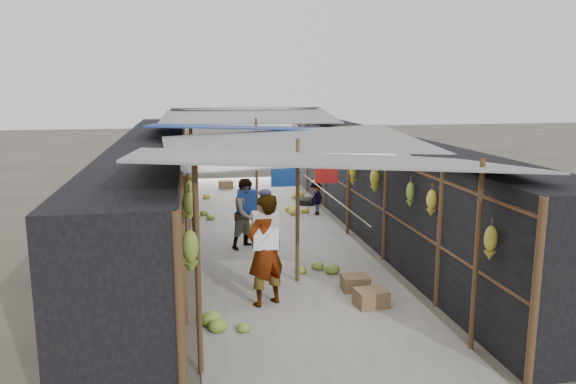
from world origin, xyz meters
TOP-DOWN VIEW (x-y plane):
  - ground at (0.00, 0.00)m, footprint 80.00×80.00m
  - aisle_slab at (0.00, 6.50)m, footprint 3.60×16.00m
  - stall_left at (-2.70, 6.50)m, footprint 1.40×15.00m
  - stall_right at (2.70, 6.50)m, footprint 1.40×15.00m
  - crate_near at (0.90, 2.37)m, footprint 0.47×0.38m
  - crate_mid at (0.94, 1.64)m, footprint 0.54×0.45m
  - crate_back at (-0.65, 12.41)m, footprint 0.49×0.42m
  - black_basin at (1.55, 9.42)m, footprint 0.60×0.60m
  - vendor_elderly at (-0.71, 2.02)m, footprint 0.80×0.70m
  - shopper_blue at (-0.66, 5.30)m, footprint 0.95×0.90m
  - vendor_seated at (1.50, 8.03)m, footprint 0.44×0.65m
  - market_canopy at (0.03, 6.85)m, footprint 5.62×15.20m
  - hanging_bananas at (-0.18, 6.56)m, footprint 3.96×14.01m
  - floor_bananas at (-0.37, 6.61)m, footprint 3.60×9.88m

SIDE VIEW (x-z plane):
  - ground at x=0.00m, z-range 0.00..0.00m
  - aisle_slab at x=0.00m, z-range 0.00..0.02m
  - black_basin at x=1.55m, z-range 0.00..0.18m
  - crate_near at x=0.90m, z-range 0.00..0.28m
  - crate_back at x=-0.65m, z-range 0.00..0.29m
  - floor_bananas at x=-0.37m, z-range -0.03..0.32m
  - crate_mid at x=0.94m, z-range 0.00..0.30m
  - vendor_seated at x=1.50m, z-range 0.00..0.93m
  - shopper_blue at x=-0.66m, z-range 0.00..1.54m
  - vendor_elderly at x=-0.71m, z-range 0.00..1.85m
  - stall_left at x=-2.70m, z-range 0.00..2.30m
  - stall_right at x=2.70m, z-range 0.00..2.30m
  - hanging_bananas at x=-0.18m, z-range 1.22..2.09m
  - market_canopy at x=0.03m, z-range 1.03..3.80m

